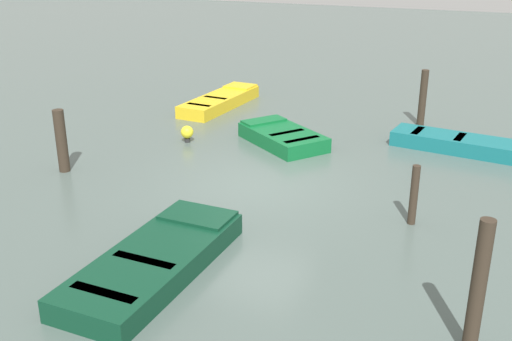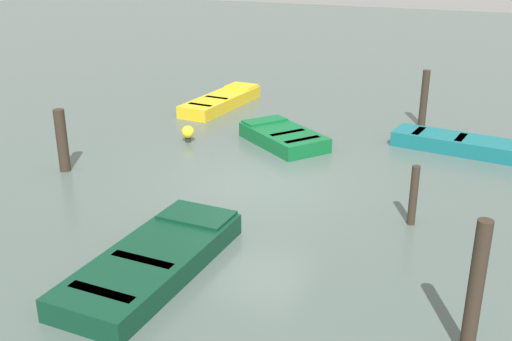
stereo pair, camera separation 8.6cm
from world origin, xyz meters
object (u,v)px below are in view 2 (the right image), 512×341
Objects in this scene: rowboat_dark_green at (154,260)px; mooring_piling_mid_left at (62,141)px; mooring_piling_far_left at (413,195)px; mooring_piling_mid_right at (424,98)px; mooring_piling_center at (475,290)px; rowboat_yellow at (222,101)px; marker_buoy at (188,132)px; rowboat_green at (283,137)px; rowboat_teal at (474,146)px.

mooring_piling_mid_left is (-3.23, -4.69, 0.57)m from rowboat_dark_green.
rowboat_dark_green is at bearing -45.48° from mooring_piling_far_left.
mooring_piling_mid_left is 0.91× the size of mooring_piling_mid_right.
mooring_piling_mid_right is at bearing -167.46° from mooring_piling_center.
rowboat_yellow is 6.71m from mooring_piling_mid_right.
mooring_piling_mid_left is at bearing -44.85° from mooring_piling_mid_right.
marker_buoy is (-2.76, -6.75, -0.34)m from mooring_piling_far_left.
rowboat_green and rowboat_yellow have the same top height.
mooring_piling_mid_left is 10.58m from mooring_piling_mid_right.
rowboat_green and rowboat_teal have the same top height.
mooring_piling_mid_left is at bearing -27.60° from marker_buoy.
marker_buoy is at bearing -156.51° from rowboat_teal.
rowboat_dark_green is 1.02× the size of rowboat_yellow.
marker_buoy reaches higher than rowboat_dark_green.
mooring_piling_mid_right is at bearing 136.34° from rowboat_teal.
rowboat_dark_green is 9.76m from rowboat_teal.
mooring_piling_mid_left reaches higher than rowboat_green.
rowboat_teal is 8.49m from rowboat_yellow.
mooring_piling_mid_left is 3.64m from marker_buoy.
rowboat_yellow is at bearing -4.74° from rowboat_green.
rowboat_yellow is 2.23× the size of mooring_piling_mid_right.
marker_buoy reaches higher than rowboat_yellow.
rowboat_dark_green is at bearing 129.38° from rowboat_green.
mooring_piling_mid_right is 3.60× the size of marker_buoy.
marker_buoy is (-6.55, -8.20, -0.74)m from mooring_piling_center.
marker_buoy is (-6.42, -3.02, 0.07)m from rowboat_dark_green.
mooring_piling_center reaches higher than marker_buoy.
marker_buoy is (4.30, -5.79, -0.58)m from mooring_piling_mid_right.
mooring_piling_mid_left is at bearing -108.74° from mooring_piling_center.
rowboat_green is 5.62m from mooring_piling_far_left.
mooring_piling_far_left reaches higher than rowboat_yellow.
rowboat_dark_green is 2.28× the size of mooring_piling_mid_right.
mooring_piling_far_left is at bearing 67.79° from marker_buoy.
rowboat_green is 0.69× the size of rowboat_teal.
rowboat_green is 1.87× the size of mooring_piling_mid_left.
mooring_piling_mid_left reaches higher than rowboat_teal.
mooring_piling_far_left is at bearing -159.03° from mooring_piling_center.
mooring_piling_far_left is (3.68, 4.22, 0.41)m from rowboat_green.
rowboat_green and rowboat_dark_green have the same top height.
rowboat_dark_green is 10.94m from rowboat_yellow.
mooring_piling_center is at bearing 12.54° from mooring_piling_mid_right.
marker_buoy is (2.25, -7.49, 0.07)m from rowboat_teal.
rowboat_yellow is (-2.88, -3.39, -0.00)m from rowboat_green.
rowboat_teal is at bearing -97.11° from rowboat_yellow.
mooring_piling_mid_left reaches higher than marker_buoy.
mooring_piling_mid_left is (4.12, -4.20, 0.57)m from rowboat_green.
rowboat_yellow is 7.07m from mooring_piling_mid_left.
mooring_piling_mid_left is at bearing 56.20° from rowboat_dark_green.
rowboat_teal is 8.86m from mooring_piling_center.
rowboat_green is 1.44× the size of mooring_piling_center.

